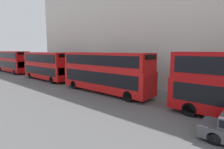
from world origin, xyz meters
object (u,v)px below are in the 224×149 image
(pedestrian, at_px, (21,67))
(bus_trailing, at_px, (13,61))
(bus_second_in_queue, at_px, (105,71))
(bus_third_in_queue, at_px, (47,65))

(pedestrian, bearing_deg, bus_trailing, -132.85)
(bus_trailing, relative_size, pedestrian, 6.68)
(bus_second_in_queue, xyz_separation_m, bus_third_in_queue, (0.00, 12.48, -0.05))
(bus_second_in_queue, relative_size, bus_third_in_queue, 1.11)
(bus_trailing, bearing_deg, bus_third_in_queue, -90.00)
(pedestrian, bearing_deg, bus_second_in_queue, -95.24)
(bus_second_in_queue, distance_m, pedestrian, 29.48)
(bus_second_in_queue, height_order, bus_third_in_queue, bus_second_in_queue)
(bus_second_in_queue, bearing_deg, pedestrian, 84.76)
(bus_trailing, bearing_deg, bus_second_in_queue, -90.00)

